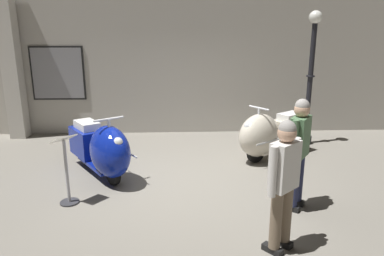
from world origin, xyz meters
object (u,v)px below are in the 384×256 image
at_px(lamppost, 310,75).
at_px(visitor_1, 284,178).
at_px(visitor_0, 299,147).
at_px(info_stanchion, 67,175).
at_px(scooter_0, 103,149).
at_px(scooter_1, 269,135).

xyz_separation_m(lamppost, visitor_1, (-1.74, -4.03, -0.64)).
xyz_separation_m(visitor_0, info_stanchion, (-3.29, 0.29, -0.49)).
bearing_deg(info_stanchion, visitor_1, -24.88).
distance_m(visitor_0, visitor_1, 1.13).
height_order(lamppost, info_stanchion, lamppost).
relative_size(scooter_0, visitor_0, 1.15).
xyz_separation_m(scooter_0, lamppost, (4.19, 1.79, 1.03)).
distance_m(visitor_0, info_stanchion, 3.34).
bearing_deg(visitor_0, scooter_0, 13.36).
height_order(scooter_0, info_stanchion, scooter_0).
height_order(scooter_0, visitor_0, visitor_0).
bearing_deg(scooter_0, visitor_1, 13.44).
xyz_separation_m(lamppost, info_stanchion, (-4.52, -2.74, -1.11)).
bearing_deg(scooter_0, visitor_0, 33.21).
height_order(scooter_1, visitor_0, visitor_0).
distance_m(scooter_0, visitor_1, 3.34).
height_order(scooter_0, lamppost, lamppost).
xyz_separation_m(scooter_1, info_stanchion, (-3.42, -1.78, -0.06)).
height_order(scooter_1, visitor_1, visitor_1).
bearing_deg(info_stanchion, lamppost, 31.19).
height_order(visitor_0, visitor_1, visitor_0).
relative_size(lamppost, info_stanchion, 2.74).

